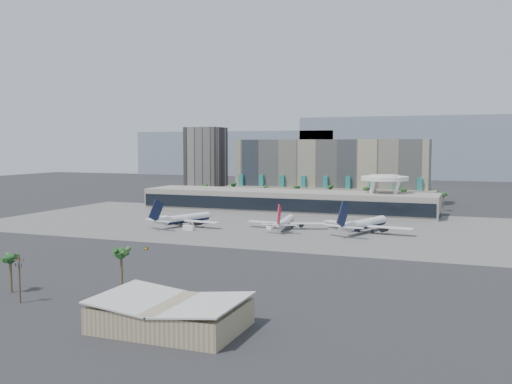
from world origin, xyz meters
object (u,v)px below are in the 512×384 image
(service_vehicle_a, at_px, (189,228))
(taxiway_sign, at_px, (146,248))
(airliner_centre, at_px, (286,222))
(airliner_right, at_px, (365,224))
(airliner_left, at_px, (185,219))
(utility_pole, at_px, (19,274))
(service_vehicle_b, at_px, (270,228))

(service_vehicle_a, relative_size, taxiway_sign, 2.43)
(airliner_centre, height_order, service_vehicle_a, airliner_centre)
(airliner_right, bearing_deg, airliner_left, -154.56)
(airliner_left, distance_m, taxiway_sign, 61.44)
(airliner_left, bearing_deg, utility_pole, -59.91)
(utility_pole, xyz_separation_m, airliner_right, (58.80, 141.83, -3.26))
(airliner_right, xyz_separation_m, service_vehicle_a, (-75.49, -21.56, -2.70))
(airliner_right, height_order, service_vehicle_b, airliner_right)
(airliner_left, bearing_deg, service_vehicle_b, 24.61)
(airliner_left, distance_m, service_vehicle_a, 14.40)
(airliner_centre, bearing_deg, utility_pole, -106.65)
(utility_pole, height_order, airliner_centre, airliner_centre)
(airliner_left, height_order, airliner_right, airliner_right)
(airliner_centre, bearing_deg, service_vehicle_b, -150.12)
(service_vehicle_b, relative_size, taxiway_sign, 1.53)
(airliner_left, bearing_deg, airliner_centre, 29.39)
(airliner_left, xyz_separation_m, airliner_right, (83.68, 9.95, 0.32))
(service_vehicle_a, bearing_deg, service_vehicle_b, 20.57)
(airliner_right, relative_size, service_vehicle_a, 8.90)
(airliner_right, xyz_separation_m, taxiway_sign, (-68.15, -69.31, -3.44))
(utility_pole, relative_size, taxiway_sign, 6.03)
(airliner_left, height_order, service_vehicle_a, airliner_left)
(airliner_centre, distance_m, airliner_right, 36.07)
(utility_pole, distance_m, airliner_right, 153.57)
(airliner_left, relative_size, taxiway_sign, 19.78)
(service_vehicle_a, bearing_deg, airliner_right, 11.78)
(airliner_left, bearing_deg, taxiway_sign, -55.92)
(service_vehicle_b, height_order, taxiway_sign, service_vehicle_b)
(service_vehicle_a, relative_size, service_vehicle_b, 1.59)
(airliner_centre, bearing_deg, taxiway_sign, -122.80)
(airliner_left, distance_m, airliner_centre, 48.39)
(utility_pole, relative_size, service_vehicle_a, 2.48)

